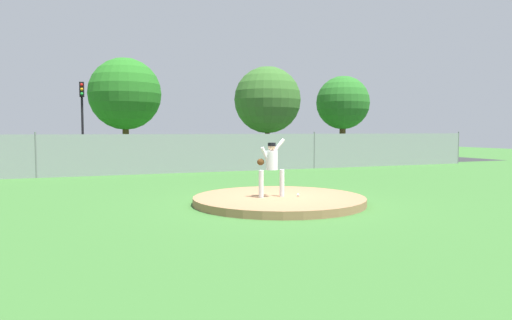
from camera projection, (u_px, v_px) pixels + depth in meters
The scene contains 14 objects.
ground_plane at pixel (215, 181), 17.96m from camera, with size 80.00×80.00×0.00m, color #386B2D.
asphalt_strip at pixel (172, 166), 25.83m from camera, with size 44.00×7.00×0.01m, color #2B2B2D.
pitchers_mound at pixel (279, 200), 12.39m from camera, with size 4.66×4.66×0.20m, color #99704C.
pitcher_youth at pixel (271, 164), 12.21m from camera, with size 0.79×0.32×1.58m.
baseball at pixel (298, 195), 12.41m from camera, with size 0.07×0.07×0.07m, color white.
chainlink_fence at pixel (191, 153), 21.61m from camera, with size 33.26×0.07×1.93m.
parked_car_charcoal at pixel (148, 152), 25.36m from camera, with size 2.01×4.51×1.70m.
parked_car_white at pixel (238, 151), 27.02m from camera, with size 1.97×4.73×1.66m.
parked_car_burgundy at pixel (63, 152), 23.99m from camera, with size 1.99×4.63×1.78m.
parked_car_silver at pixel (311, 149), 28.82m from camera, with size 2.06×4.73×1.69m.
traffic_light_near at pixel (82, 108), 27.73m from camera, with size 0.28×0.46×4.94m.
tree_tall_centre at pixel (125, 94), 33.60m from camera, with size 5.28×5.28×7.34m.
tree_leaning_west at pixel (267, 100), 35.08m from camera, with size 5.11×5.11×6.92m.
tree_bushy_near at pixel (343, 103), 38.27m from camera, with size 4.45×4.45×6.58m.
Camera 1 is at (-5.15, -11.19, 1.98)m, focal length 32.03 mm.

